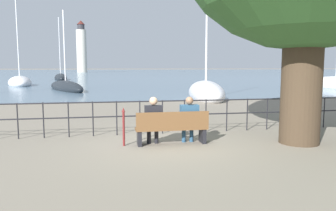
# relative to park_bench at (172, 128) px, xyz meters

# --- Properties ---
(ground_plane) EXTENTS (1000.00, 1000.00, 0.00)m
(ground_plane) POSITION_rel_park_bench_xyz_m (0.00, 0.06, -0.44)
(ground_plane) COLOR gray
(harbor_water) EXTENTS (600.00, 300.00, 0.01)m
(harbor_water) POSITION_rel_park_bench_xyz_m (0.00, 161.17, -0.43)
(harbor_water) COLOR slate
(harbor_water) RESTS_ON ground_plane
(park_bench) EXTENTS (1.94, 0.45, 0.90)m
(park_bench) POSITION_rel_park_bench_xyz_m (0.00, 0.00, 0.00)
(park_bench) COLOR brown
(park_bench) RESTS_ON ground_plane
(seated_person_left) EXTENTS (0.46, 0.35, 1.28)m
(seated_person_left) POSITION_rel_park_bench_xyz_m (-0.49, 0.08, 0.27)
(seated_person_left) COLOR black
(seated_person_left) RESTS_ON ground_plane
(seated_person_right) EXTENTS (0.49, 0.35, 1.27)m
(seated_person_right) POSITION_rel_park_bench_xyz_m (0.49, 0.07, 0.26)
(seated_person_right) COLOR navy
(seated_person_right) RESTS_ON ground_plane
(promenade_railing) EXTENTS (15.51, 0.04, 1.05)m
(promenade_railing) POSITION_rel_park_bench_xyz_m (-0.00, 1.49, 0.25)
(promenade_railing) COLOR black
(promenade_railing) RESTS_ON ground_plane
(closed_umbrella) EXTENTS (0.09, 0.09, 1.02)m
(closed_umbrella) POSITION_rel_park_bench_xyz_m (-1.27, 0.10, 0.13)
(closed_umbrella) COLOR maroon
(closed_umbrella) RESTS_ON ground_plane
(sailboat_1) EXTENTS (3.31, 9.07, 10.58)m
(sailboat_1) POSITION_rel_park_bench_xyz_m (-9.01, 48.01, -0.10)
(sailboat_1) COLOR black
(sailboat_1) RESTS_ON ground_plane
(sailboat_2) EXTENTS (4.79, 8.93, 7.47)m
(sailboat_2) POSITION_rel_park_bench_xyz_m (-5.29, 22.44, -0.17)
(sailboat_2) COLOR black
(sailboat_2) RESTS_ON ground_plane
(sailboat_3) EXTENTS (2.99, 7.11, 9.48)m
(sailboat_3) POSITION_rel_park_bench_xyz_m (4.82, 12.45, -0.07)
(sailboat_3) COLOR silver
(sailboat_3) RESTS_ON ground_plane
(sailboat_4) EXTENTS (4.47, 6.70, 7.86)m
(sailboat_4) POSITION_rel_park_bench_xyz_m (20.98, 20.72, -0.09)
(sailboat_4) COLOR white
(sailboat_4) RESTS_ON ground_plane
(sailboat_5) EXTENTS (4.10, 6.65, 13.25)m
(sailboat_5) POSITION_rel_park_bench_xyz_m (-11.26, 31.06, -0.06)
(sailboat_5) COLOR silver
(sailboat_5) RESTS_ON ground_plane
(harbor_lighthouse) EXTENTS (4.14, 4.14, 21.36)m
(harbor_lighthouse) POSITION_rel_park_bench_xyz_m (-11.38, 134.16, 9.50)
(harbor_lighthouse) COLOR beige
(harbor_lighthouse) RESTS_ON ground_plane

